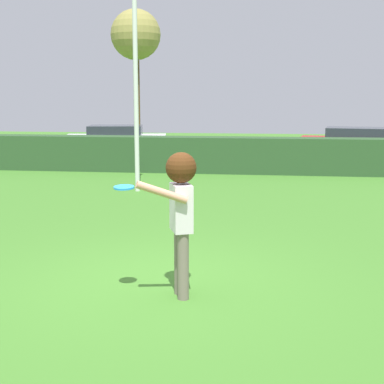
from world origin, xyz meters
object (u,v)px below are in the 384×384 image
Objects in this scene: frisbee at (124,187)px; parked_car_red at (355,142)px; person at (180,203)px; maple_tree at (136,36)px; parked_car_white at (116,139)px; lamppost at (135,56)px.

frisbee is 16.80m from parked_car_red.
maple_tree reaches higher than person.
maple_tree is (-0.16, 4.69, 4.65)m from parked_car_white.
person is at bearing -75.45° from maple_tree.
parked_car_white is (-2.93, 8.59, -2.79)m from lamppost.
lamppost reaches higher than parked_car_red.
person is 0.41× the size of parked_car_white.
maple_tree is at bearing 102.74° from frisbee.
parked_car_red is (9.73, -0.29, 0.00)m from parked_car_white.
parked_car_white is at bearing 108.01° from person.
person is at bearing -72.96° from lamppost.
lamppost is at bearing -71.15° from parked_car_white.
person is at bearing -71.99° from parked_car_white.
maple_tree is at bearing 104.55° from person.
lamppost is 1.42× the size of parked_car_white.
lamppost is 13.76m from maple_tree.
frisbee reaches higher than parked_car_red.
person is 0.71m from frisbee.
person is 21.86m from maple_tree.
parked_car_white is at bearing 105.71° from frisbee.
parked_car_red is at bearing 50.69° from lamppost.
parked_car_red is at bearing -26.73° from maple_tree.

